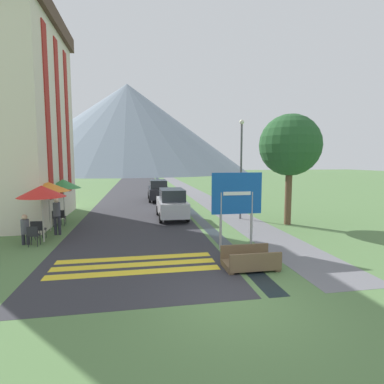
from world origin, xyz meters
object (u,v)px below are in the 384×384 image
at_px(hotel_building, 11,109).
at_px(cafe_umbrella_rear_green, 63,184).
at_px(cafe_chair_far_right, 61,216).
at_px(tree_by_path, 290,146).
at_px(cafe_chair_near_left, 36,228).
at_px(cafe_chair_near_right, 40,228).
at_px(person_seated_near, 25,228).
at_px(person_standing_terrace, 57,214).
at_px(footbridge, 250,261).
at_px(streetlamp, 241,162).
at_px(cafe_chair_nearest, 33,234).
at_px(road_sign, 237,199).
at_px(cafe_umbrella_front_red, 41,191).
at_px(parked_car_far, 158,190).
at_px(parked_car_near, 172,204).
at_px(cafe_chair_far_left, 57,217).
at_px(cafe_umbrella_middle_orange, 48,187).

xyz_separation_m(hotel_building, cafe_umbrella_rear_green, (2.82, -0.91, -4.21)).
bearing_deg(cafe_chair_far_right, tree_by_path, -33.95).
height_order(cafe_chair_near_left, cafe_umbrella_rear_green, cafe_umbrella_rear_green).
distance_m(cafe_chair_near_right, person_seated_near, 0.85).
bearing_deg(cafe_umbrella_rear_green, person_standing_terrace, -82.71).
xyz_separation_m(footbridge, tree_by_path, (4.52, 6.10, 4.08)).
bearing_deg(streetlamp, cafe_chair_nearest, -158.03).
bearing_deg(cafe_chair_near_right, cafe_chair_near_left, -162.21).
xyz_separation_m(road_sign, person_standing_terrace, (-7.62, 3.62, -0.98)).
xyz_separation_m(hotel_building, cafe_chair_near_left, (2.53, -4.83, -5.89)).
height_order(road_sign, tree_by_path, tree_by_path).
xyz_separation_m(cafe_chair_near_right, cafe_umbrella_front_red, (0.27, -0.42, 1.69)).
bearing_deg(cafe_umbrella_rear_green, parked_car_far, 54.91).
bearing_deg(person_seated_near, hotel_building, 112.78).
bearing_deg(cafe_chair_near_left, cafe_chair_far_right, 106.27).
height_order(cafe_chair_near_left, person_standing_terrace, person_standing_terrace).
xyz_separation_m(parked_car_near, parked_car_far, (-0.29, 8.47, 0.00)).
height_order(footbridge, parked_car_far, parked_car_far).
xyz_separation_m(cafe_chair_nearest, person_standing_terrace, (0.45, 1.89, 0.50)).
bearing_deg(cafe_chair_nearest, road_sign, -40.23).
height_order(cafe_chair_near_right, cafe_umbrella_front_red, cafe_umbrella_front_red).
relative_size(parked_car_far, person_seated_near, 3.53).
xyz_separation_m(cafe_chair_far_left, cafe_chair_near_left, (-0.15, -2.77, 0.00)).
distance_m(hotel_building, cafe_chair_nearest, 8.82).
xyz_separation_m(person_standing_terrace, tree_by_path, (11.90, 0.31, 3.30)).
relative_size(cafe_chair_near_right, cafe_chair_near_left, 1.00).
distance_m(parked_car_near, cafe_chair_near_right, 7.39).
height_order(cafe_chair_far_right, person_standing_terrace, person_standing_terrace).
relative_size(parked_car_far, cafe_chair_near_right, 5.32).
distance_m(parked_car_near, cafe_chair_nearest, 7.95).
distance_m(road_sign, cafe_chair_near_left, 8.91).
relative_size(road_sign, cafe_chair_near_right, 3.58).
height_order(cafe_chair_near_left, cafe_umbrella_middle_orange, cafe_umbrella_middle_orange).
xyz_separation_m(cafe_chair_nearest, cafe_chair_near_right, (-0.08, 1.11, 0.00)).
bearing_deg(cafe_umbrella_front_red, footbridge, -31.01).
relative_size(cafe_chair_near_left, tree_by_path, 0.14).
height_order(cafe_chair_nearest, cafe_chair_near_right, same).
xyz_separation_m(hotel_building, cafe_chair_far_left, (2.68, -2.06, -5.89)).
xyz_separation_m(cafe_chair_far_right, cafe_umbrella_rear_green, (-0.05, 1.00, 1.68)).
xyz_separation_m(parked_car_near, cafe_umbrella_middle_orange, (-6.33, -2.19, 1.32)).
bearing_deg(cafe_umbrella_front_red, streetlamp, 18.93).
bearing_deg(tree_by_path, parked_car_near, 155.96).
distance_m(cafe_chair_far_right, person_standing_terrace, 2.23).
height_order(cafe_chair_near_right, person_standing_terrace, person_standing_terrace).
height_order(cafe_umbrella_rear_green, person_seated_near, cafe_umbrella_rear_green).
xyz_separation_m(cafe_chair_far_right, person_standing_terrace, (0.35, -2.15, 0.50)).
bearing_deg(person_seated_near, cafe_umbrella_middle_orange, 82.46).
height_order(cafe_chair_far_left, cafe_umbrella_front_red, cafe_umbrella_front_red).
bearing_deg(hotel_building, parked_car_near, -6.45).
xyz_separation_m(road_sign, cafe_chair_far_left, (-8.16, 5.62, -1.48)).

